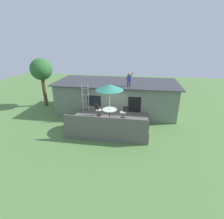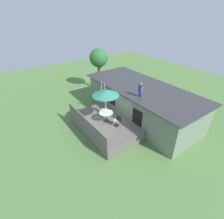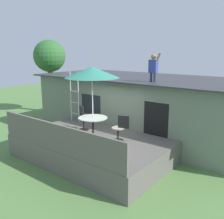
{
  "view_description": "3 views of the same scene",
  "coord_description": "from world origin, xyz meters",
  "views": [
    {
      "loc": [
        1.93,
        -11.11,
        6.15
      ],
      "look_at": [
        0.09,
        0.56,
        1.33
      ],
      "focal_mm": 27.84,
      "sensor_mm": 36.0,
      "label": 1
    },
    {
      "loc": [
        9.17,
        -5.98,
        8.26
      ],
      "look_at": [
        0.1,
        0.51,
        1.69
      ],
      "focal_mm": 27.99,
      "sensor_mm": 36.0,
      "label": 2
    },
    {
      "loc": [
        5.91,
        -6.43,
        3.87
      ],
      "look_at": [
        0.03,
        1.12,
        1.64
      ],
      "focal_mm": 40.64,
      "sensor_mm": 36.0,
      "label": 3
    }
  ],
  "objects": [
    {
      "name": "ground_plane",
      "position": [
        0.0,
        0.0,
        0.0
      ],
      "size": [
        40.0,
        40.0,
        0.0
      ],
      "primitive_type": "plane",
      "color": "#567F42"
    },
    {
      "name": "house",
      "position": [
        0.0,
        3.6,
        1.36
      ],
      "size": [
        10.5,
        4.5,
        2.7
      ],
      "color": "slate",
      "rests_on": "ground"
    },
    {
      "name": "deck",
      "position": [
        0.0,
        0.0,
        0.4
      ],
      "size": [
        5.48,
        3.4,
        0.8
      ],
      "primitive_type": "cube",
      "color": "#605B56",
      "rests_on": "ground"
    },
    {
      "name": "deck_railing",
      "position": [
        0.0,
        -1.65,
        1.25
      ],
      "size": [
        5.38,
        0.08,
        0.9
      ],
      "primitive_type": "cube",
      "color": "#605B56",
      "rests_on": "deck"
    },
    {
      "name": "patio_table",
      "position": [
        0.0,
        0.04,
        1.39
      ],
      "size": [
        1.04,
        1.04,
        0.74
      ],
      "color": "black",
      "rests_on": "deck"
    },
    {
      "name": "patio_umbrella",
      "position": [
        0.0,
        0.04,
        3.15
      ],
      "size": [
        1.9,
        1.9,
        2.54
      ],
      "color": "silver",
      "rests_on": "deck"
    },
    {
      "name": "step_ladder",
      "position": [
        -2.09,
        1.17,
        1.9
      ],
      "size": [
        0.52,
        0.04,
        2.2
      ],
      "color": "silver",
      "rests_on": "deck"
    },
    {
      "name": "person_figure",
      "position": [
        1.17,
        2.23,
        3.31
      ],
      "size": [
        0.47,
        0.2,
        1.11
      ],
      "color": "#33384C",
      "rests_on": "house"
    },
    {
      "name": "patio_chair_left",
      "position": [
        -0.96,
        0.51,
        1.26
      ],
      "size": [
        0.59,
        0.44,
        0.92
      ],
      "rotation": [
        0.0,
        0.0,
        -0.45
      ],
      "color": "black",
      "rests_on": "deck"
    },
    {
      "name": "patio_chair_right",
      "position": [
        0.99,
        0.34,
        1.26
      ],
      "size": [
        0.61,
        0.44,
        0.92
      ],
      "rotation": [
        0.0,
        0.0,
        -2.85
      ],
      "color": "black",
      "rests_on": "deck"
    },
    {
      "name": "backyard_tree",
      "position": [
        -7.04,
        3.86,
        3.47
      ],
      "size": [
        1.98,
        1.98,
        4.54
      ],
      "color": "brown",
      "rests_on": "ground"
    }
  ]
}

